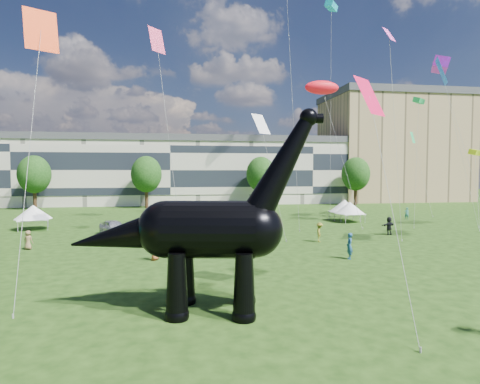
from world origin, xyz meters
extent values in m
plane|color=#16330C|center=(0.00, 0.00, 0.00)|extent=(220.00, 220.00, 0.00)
cube|color=beige|center=(-8.00, 62.00, 6.00)|extent=(78.00, 11.00, 12.00)
cube|color=tan|center=(40.00, 65.00, 11.00)|extent=(28.00, 18.00, 22.00)
cylinder|color=#382314|center=(-30.00, 53.00, 1.60)|extent=(0.56, 0.56, 3.20)
ellipsoid|color=#14380F|center=(-30.00, 53.00, 6.32)|extent=(5.20, 5.20, 6.24)
cylinder|color=#382314|center=(-12.00, 53.00, 1.60)|extent=(0.56, 0.56, 3.20)
ellipsoid|color=#14380F|center=(-12.00, 53.00, 6.32)|extent=(5.20, 5.20, 6.24)
cylinder|color=#382314|center=(8.00, 53.00, 1.60)|extent=(0.56, 0.56, 3.20)
ellipsoid|color=#14380F|center=(8.00, 53.00, 6.32)|extent=(5.20, 5.20, 6.24)
cylinder|color=#382314|center=(26.00, 53.00, 1.60)|extent=(0.56, 0.56, 3.20)
ellipsoid|color=#14380F|center=(26.00, 53.00, 6.32)|extent=(5.20, 5.20, 6.24)
cone|color=black|center=(-6.71, -0.21, 1.43)|extent=(1.15, 1.15, 2.87)
sphere|color=black|center=(-6.71, -0.21, 0.17)|extent=(1.05, 1.05, 1.05)
cone|color=black|center=(-6.33, 1.86, 1.43)|extent=(1.15, 1.15, 2.87)
sphere|color=black|center=(-6.33, 1.86, 0.17)|extent=(1.05, 1.05, 1.05)
cone|color=black|center=(-3.89, -0.73, 1.43)|extent=(1.15, 1.15, 2.87)
sphere|color=black|center=(-3.89, -0.73, 0.17)|extent=(1.05, 1.05, 1.05)
cone|color=black|center=(-3.51, 1.33, 1.43)|extent=(1.15, 1.15, 2.87)
sphere|color=black|center=(-3.51, 1.33, 0.17)|extent=(1.05, 1.05, 1.05)
cylinder|color=black|center=(-5.21, 0.58, 3.73)|extent=(4.42, 3.27, 2.58)
sphere|color=black|center=(-7.18, 0.95, 3.73)|extent=(2.58, 2.58, 2.58)
sphere|color=black|center=(-3.23, 0.21, 3.73)|extent=(2.48, 2.48, 2.48)
cone|color=black|center=(-2.09, 0.00, 6.49)|extent=(3.80, 2.07, 5.06)
sphere|color=black|center=(-0.94, -0.21, 8.69)|extent=(0.80, 0.80, 0.80)
cylinder|color=black|center=(-0.66, -0.26, 8.64)|extent=(0.73, 0.54, 0.42)
cone|color=black|center=(-9.12, 1.31, 3.41)|extent=(5.33, 2.89, 2.81)
imported|color=silver|center=(-12.91, 23.29, 0.77)|extent=(3.73, 4.83, 1.54)
imported|color=slate|center=(-7.73, 23.57, 0.71)|extent=(4.57, 2.73, 1.42)
imported|color=silver|center=(-8.15, 24.40, 0.84)|extent=(6.28, 3.42, 1.67)
imported|color=#595960|center=(0.81, 26.36, 0.84)|extent=(4.68, 6.21, 1.67)
cube|color=white|center=(14.36, 31.02, 1.11)|extent=(3.48, 3.48, 0.12)
cone|color=white|center=(14.36, 31.02, 1.92)|extent=(4.41, 4.41, 1.51)
cylinder|color=#999999|center=(13.19, 29.39, 0.56)|extent=(0.06, 0.06, 1.11)
cylinder|color=#999999|center=(15.98, 29.85, 0.56)|extent=(0.06, 0.06, 1.11)
cylinder|color=#999999|center=(12.73, 32.18, 0.56)|extent=(0.06, 0.06, 1.11)
cylinder|color=#999999|center=(15.52, 32.64, 0.56)|extent=(0.06, 0.06, 1.11)
cube|color=white|center=(14.42, 29.61, 1.04)|extent=(3.15, 3.15, 0.11)
cone|color=white|center=(14.42, 29.61, 1.80)|extent=(3.99, 3.99, 1.42)
cylinder|color=#999999|center=(13.26, 28.14, 0.52)|extent=(0.06, 0.06, 1.04)
cylinder|color=#999999|center=(15.89, 28.45, 0.52)|extent=(0.06, 0.06, 1.04)
cylinder|color=#999999|center=(12.95, 30.78, 0.52)|extent=(0.06, 0.06, 1.04)
cylinder|color=#999999|center=(15.58, 31.09, 0.52)|extent=(0.06, 0.06, 1.04)
cube|color=white|center=(-22.19, 28.89, 1.10)|extent=(3.71, 3.71, 0.12)
cone|color=white|center=(-22.19, 28.89, 1.91)|extent=(4.70, 4.70, 1.50)
cylinder|color=#999999|center=(-23.15, 27.16, 0.55)|extent=(0.06, 0.06, 1.10)
cylinder|color=#999999|center=(-20.45, 27.92, 0.55)|extent=(0.06, 0.06, 1.10)
cylinder|color=#999999|center=(-23.92, 29.86, 0.55)|extent=(0.06, 0.06, 1.10)
cylinder|color=#999999|center=(-21.22, 30.62, 0.55)|extent=(0.06, 0.06, 1.10)
imported|color=#9E4E27|center=(-8.30, 11.51, 0.83)|extent=(0.84, 0.96, 1.66)
imported|color=teal|center=(22.88, 30.88, 0.79)|extent=(0.65, 0.50, 1.59)
imported|color=black|center=(14.04, 19.52, 0.91)|extent=(1.76, 1.11, 1.82)
imported|color=olive|center=(-18.63, 17.03, 0.78)|extent=(0.87, 0.70, 1.55)
imported|color=#6C3374|center=(0.24, 32.25, 0.87)|extent=(1.02, 1.01, 1.73)
imported|color=olive|center=(5.84, 16.77, 0.88)|extent=(0.99, 1.28, 1.75)
imported|color=#3D8635|center=(-10.00, 18.73, 0.87)|extent=(1.01, 1.06, 1.73)
imported|color=#21507B|center=(5.53, 9.76, 0.95)|extent=(0.56, 0.76, 1.89)
plane|color=#D40E3F|center=(2.79, 1.59, 10.05)|extent=(2.34, 2.10, 1.98)
plane|color=#FD3E0D|center=(-14.26, 7.40, 14.34)|extent=(2.43, 1.69, 2.46)
plane|color=silver|center=(1.50, 21.73, 10.98)|extent=(2.51, 2.29, 2.02)
plane|color=blue|center=(23.41, 25.35, 17.78)|extent=(2.52, 3.34, 2.99)
plane|color=#18A053|center=(26.71, 36.05, 11.14)|extent=(1.56, 1.47, 1.63)
plane|color=#F544BE|center=(14.29, 20.65, 19.94)|extent=(1.94, 1.76, 1.46)
cube|color=purple|center=(25.71, 28.80, 19.48)|extent=(3.79, 4.43, 1.66)
cube|color=#0C9CB7|center=(17.72, 44.94, 32.59)|extent=(2.83, 3.04, 1.14)
ellipsoid|color=red|center=(10.67, 29.72, 16.44)|extent=(4.56, 3.90, 1.64)
cube|color=#C9E613|center=(26.84, 23.89, 8.48)|extent=(2.11, 1.88, 0.78)
cube|color=green|center=(21.18, 26.14, 14.53)|extent=(1.96, 1.85, 0.75)
plane|color=#E23E69|center=(-8.38, 19.26, 17.82)|extent=(1.90, 2.01, 2.21)
camera|label=1|loc=(-6.62, -17.25, 6.34)|focal=30.00mm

